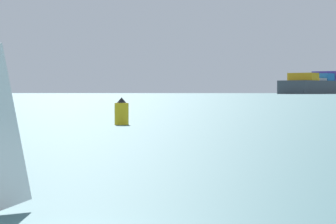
# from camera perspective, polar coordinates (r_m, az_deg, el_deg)

# --- Properties ---
(cargo_ship) EXTENTS (113.61, 177.49, 41.51)m
(cargo_ship) POSITION_cam_1_polar(r_m,az_deg,el_deg) (804.38, 13.12, 2.12)
(cargo_ship) COLOR #3F444C
(cargo_ship) RESTS_ON ground_plane
(distant_headland) EXTENTS (932.17, 532.51, 50.65)m
(distant_headland) POSITION_cam_1_polar(r_m,az_deg,el_deg) (1666.29, 6.58, 2.43)
(distant_headland) COLOR #4C564C
(distant_headland) RESTS_ON ground_plane
(channel_buoy) EXTENTS (1.28, 1.28, 2.49)m
(channel_buoy) POSITION_cam_1_polar(r_m,az_deg,el_deg) (65.83, -3.67, -0.03)
(channel_buoy) COLOR yellow
(channel_buoy) RESTS_ON ground_plane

